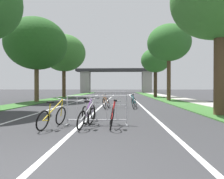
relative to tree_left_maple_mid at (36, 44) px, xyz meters
The scene contains 19 objects.
grass_verge_left 10.35m from the tree_left_maple_mid, 89.14° to the left, with size 2.03×59.93×0.05m, color #386B2D.
grass_verge_right 16.46m from the tree_left_maple_mid, 34.60° to the left, with size 2.03×59.93×0.05m, color #386B2D.
sidewalk_path_right 18.08m from the tree_left_maple_mid, 30.78° to the left, with size 2.02×59.93×0.08m, color #ADA89E.
lane_stripe_center 8.59m from the tree_left_maple_mid, 14.32° to the left, with size 0.14×34.67×0.01m, color silver.
lane_stripe_right_lane 10.97m from the tree_left_maple_mid, ahead, with size 0.14×34.67×0.01m, color silver.
lane_stripe_left_lane 6.68m from the tree_left_maple_mid, 24.99° to the left, with size 0.14×34.67×0.01m, color silver.
overpass_bridge 34.48m from the tree_left_maple_mid, 79.18° to the left, with size 20.69×3.45×6.27m.
tree_left_maple_mid is the anchor object (origin of this frame).
tree_left_oak_near 8.42m from the tree_left_maple_mid, 89.05° to the left, with size 5.84×5.84×8.52m.
tree_right_pine_far 13.04m from the tree_left_maple_mid, 10.96° to the left, with size 4.42×4.42×7.83m.
tree_right_pine_near 15.83m from the tree_left_maple_mid, 37.15° to the left, with size 3.97×3.97×6.83m.
crowd_barrier_nearest 14.14m from the tree_left_maple_mid, 57.87° to the right, with size 2.20×0.50×1.05m.
crowd_barrier_second 9.99m from the tree_left_maple_mid, 34.63° to the right, with size 2.20×0.46×1.05m.
bicycle_purple_0 13.56m from the tree_left_maple_mid, 57.90° to the right, with size 0.43×1.68×0.96m.
bicycle_yellow_1 14.05m from the tree_left_maple_mid, 64.44° to the right, with size 0.71×1.70×0.97m.
bicycle_silver_2 14.41m from the tree_left_maple_mid, 59.89° to the right, with size 0.61×1.60×0.92m.
bicycle_orange_3 10.19m from the tree_left_maple_mid, 38.45° to the right, with size 0.65×1.72×0.95m.
bicycle_teal_4 11.44m from the tree_left_maple_mid, 31.61° to the right, with size 0.72×1.67×0.98m.
bicycle_red_5 14.76m from the tree_left_maple_mid, 56.70° to the right, with size 0.46×1.72×0.95m.
Camera 1 is at (1.46, -2.64, 1.33)m, focal length 32.07 mm.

